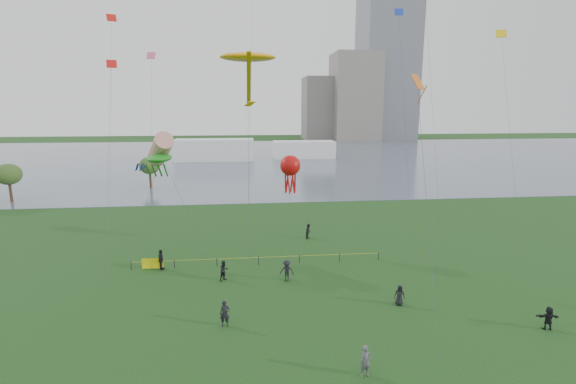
{
  "coord_description": "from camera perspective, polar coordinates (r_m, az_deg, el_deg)",
  "views": [
    {
      "loc": [
        -3.62,
        -24.36,
        15.13
      ],
      "look_at": [
        0.0,
        10.0,
        8.0
      ],
      "focal_mm": 26.0,
      "sensor_mm": 36.0,
      "label": 1
    }
  ],
  "objects": [
    {
      "name": "pavilion_left",
      "position": [
        120.26,
        -10.04,
        5.7
      ],
      "size": [
        22.0,
        8.0,
        6.0
      ],
      "primitive_type": "cube",
      "color": "white",
      "rests_on": "ground_plane"
    },
    {
      "name": "kite_creature",
      "position": [
        43.47,
        -17.21,
        4.43
      ],
      "size": [
        4.24,
        5.6,
        10.5
      ],
      "rotation": [
        0.0,
        0.0,
        0.12
      ],
      "color": "#3F3F42"
    },
    {
      "name": "spectator_g",
      "position": [
        48.74,
        2.84,
        -5.37
      ],
      "size": [
        0.99,
        1.06,
        1.73
      ],
      "primitive_type": "imported",
      "rotation": [
        0.0,
        0.0,
        1.06
      ],
      "color": "black",
      "rests_on": "ground_plane"
    },
    {
      "name": "fence",
      "position": [
        41.33,
        -12.68,
        -9.29
      ],
      "size": [
        24.07,
        0.07,
        1.05
      ],
      "color": "black",
      "rests_on": "ground_plane"
    },
    {
      "name": "trees",
      "position": [
        81.57,
        -34.04,
        3.1
      ],
      "size": [
        31.34,
        14.21,
        9.11
      ],
      "color": "#382519",
      "rests_on": "ground_plane"
    },
    {
      "name": "spectator_b",
      "position": [
        37.19,
        -0.16,
        -10.72
      ],
      "size": [
        1.36,
        0.94,
        1.94
      ],
      "primitive_type": "imported",
      "rotation": [
        0.0,
        0.0,
        -0.19
      ],
      "color": "black",
      "rests_on": "ground_plane"
    },
    {
      "name": "small_kites",
      "position": [
        44.67,
        -1.75,
        22.64
      ],
      "size": [
        37.01,
        11.82,
        10.72
      ],
      "color": "#E5598C"
    },
    {
      "name": "tower",
      "position": [
        208.14,
        13.69,
        23.81
      ],
      "size": [
        24.0,
        24.0,
        120.0
      ],
      "primitive_type": "cube",
      "color": "slate",
      "rests_on": "ground_plane"
    },
    {
      "name": "ground_plane",
      "position": [
        28.9,
        2.21,
        -19.92
      ],
      "size": [
        400.0,
        400.0,
        0.0
      ],
      "primitive_type": "plane",
      "color": "#113310"
    },
    {
      "name": "spectator_d",
      "position": [
        34.26,
        15.01,
        -13.45
      ],
      "size": [
        0.91,
        0.71,
        1.64
      ],
      "primitive_type": "imported",
      "rotation": [
        0.0,
        0.0,
        -0.26
      ],
      "color": "black",
      "rests_on": "ground_plane"
    },
    {
      "name": "spectator_f",
      "position": [
        30.57,
        -8.64,
        -16.12
      ],
      "size": [
        0.7,
        0.47,
        1.89
      ],
      "primitive_type": "imported",
      "rotation": [
        0.0,
        0.0,
        0.03
      ],
      "color": "black",
      "rests_on": "ground_plane"
    },
    {
      "name": "building_low",
      "position": [
        195.63,
        4.56,
        11.3
      ],
      "size": [
        16.0,
        18.0,
        28.0
      ],
      "primitive_type": "cube",
      "color": "slate",
      "rests_on": "ground_plane"
    },
    {
      "name": "building_mid",
      "position": [
        192.89,
        9.11,
        12.67
      ],
      "size": [
        20.0,
        20.0,
        38.0
      ],
      "primitive_type": "cube",
      "color": "slate",
      "rests_on": "ground_plane"
    },
    {
      "name": "lake",
      "position": [
        125.32,
        -4.34,
        4.71
      ],
      "size": [
        400.0,
        120.0,
        0.08
      ],
      "primitive_type": "cube",
      "color": "slate",
      "rests_on": "ground_plane"
    },
    {
      "name": "pavilion_right",
      "position": [
        124.26,
        2.17,
        5.82
      ],
      "size": [
        18.0,
        7.0,
        5.0
      ],
      "primitive_type": "cube",
      "color": "white",
      "rests_on": "ground_plane"
    },
    {
      "name": "kite_delta",
      "position": [
        33.64,
        17.48,
        12.56
      ],
      "size": [
        2.45,
        10.55,
        17.54
      ],
      "rotation": [
        0.0,
        0.0,
        -0.13
      ],
      "color": "#3F3F42"
    },
    {
      "name": "spectator_e",
      "position": [
        34.89,
        32.04,
        -14.42
      ],
      "size": [
        1.6,
        0.76,
        1.66
      ],
      "primitive_type": "imported",
      "rotation": [
        0.0,
        0.0,
        2.96
      ],
      "color": "black",
      "rests_on": "ground_plane"
    },
    {
      "name": "spectator_c",
      "position": [
        41.42,
        -16.98,
        -8.84
      ],
      "size": [
        0.58,
        1.19,
        1.96
      ],
      "primitive_type": "imported",
      "rotation": [
        0.0,
        0.0,
        1.48
      ],
      "color": "black",
      "rests_on": "ground_plane"
    },
    {
      "name": "spectator_a",
      "position": [
        37.81,
        -8.72,
        -10.58
      ],
      "size": [
        1.11,
        1.1,
        1.81
      ],
      "primitive_type": "imported",
      "rotation": [
        0.0,
        0.0,
        0.73
      ],
      "color": "black",
      "rests_on": "ground_plane"
    },
    {
      "name": "kite_windsock",
      "position": [
        44.91,
        -17.1,
        5.55
      ],
      "size": [
        7.16,
        5.53,
        12.71
      ],
      "rotation": [
        0.0,
        0.0,
        0.04
      ],
      "color": "#3F3F42"
    },
    {
      "name": "kite_flyer",
      "position": [
        25.89,
        10.56,
        -21.8
      ],
      "size": [
        0.75,
        0.56,
        1.88
      ],
      "primitive_type": "imported",
      "rotation": [
        0.0,
        0.0,
        0.18
      ],
      "color": "#4F5155",
      "rests_on": "ground_plane"
    },
    {
      "name": "kite_octopus",
      "position": [
        43.22,
        0.31,
        3.54
      ],
      "size": [
        2.13,
        6.52,
        10.18
      ],
      "rotation": [
        0.0,
        0.0,
        -0.41
      ],
      "color": "#3F3F42"
    },
    {
      "name": "kite_stingray",
      "position": [
        42.8,
        -5.53,
        17.83
      ],
      "size": [
        5.48,
        10.19,
        20.26
      ],
      "rotation": [
        0.0,
        0.0,
        0.02
      ],
      "color": "#3F3F42"
    }
  ]
}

